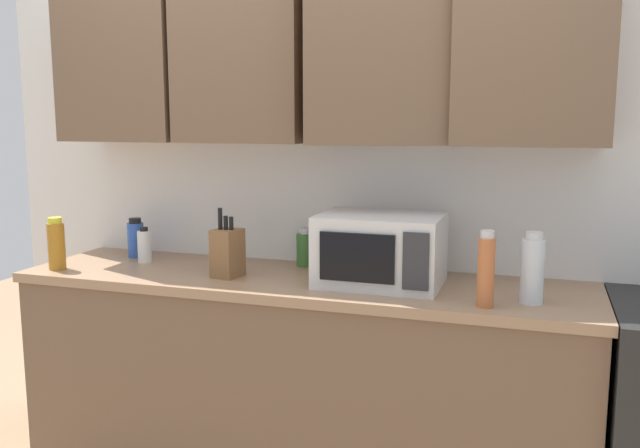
{
  "coord_description": "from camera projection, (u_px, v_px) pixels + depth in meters",
  "views": [
    {
      "loc": [
        0.94,
        -2.86,
        1.55
      ],
      "look_at": [
        0.07,
        -0.25,
        1.12
      ],
      "focal_mm": 37.79,
      "sensor_mm": 36.0,
      "label": 1
    }
  ],
  "objects": [
    {
      "name": "bottle_white_jar",
      "position": [
        145.0,
        246.0,
        3.08
      ],
      "size": [
        0.06,
        0.06,
        0.16
      ],
      "color": "white",
      "rests_on": "counter_run"
    },
    {
      "name": "microwave",
      "position": [
        381.0,
        250.0,
        2.66
      ],
      "size": [
        0.48,
        0.37,
        0.28
      ],
      "color": "silver",
      "rests_on": "counter_run"
    },
    {
      "name": "bottle_blue_cleaner",
      "position": [
        136.0,
        239.0,
        3.19
      ],
      "size": [
        0.08,
        0.08,
        0.19
      ],
      "color": "#2D56B7",
      "rests_on": "counter_run"
    },
    {
      "name": "knife_block",
      "position": [
        227.0,
        252.0,
        2.79
      ],
      "size": [
        0.12,
        0.14,
        0.29
      ],
      "color": "brown",
      "rests_on": "counter_run"
    },
    {
      "name": "bottle_spice_jar",
      "position": [
        486.0,
        270.0,
        2.34
      ],
      "size": [
        0.06,
        0.06,
        0.27
      ],
      "color": "#BC6638",
      "rests_on": "counter_run"
    },
    {
      "name": "bottle_amber_vinegar",
      "position": [
        56.0,
        245.0,
        2.93
      ],
      "size": [
        0.07,
        0.07,
        0.23
      ],
      "color": "#AD701E",
      "rests_on": "counter_run"
    },
    {
      "name": "bottle_clear_tall",
      "position": [
        532.0,
        269.0,
        2.38
      ],
      "size": [
        0.08,
        0.08,
        0.26
      ],
      "color": "silver",
      "rests_on": "counter_run"
    },
    {
      "name": "wall_back_with_cabinets",
      "position": [
        317.0,
        113.0,
        2.91
      ],
      "size": [
        3.25,
        0.49,
        2.6
      ],
      "color": "white",
      "rests_on": "ground_plane"
    },
    {
      "name": "bottle_green_oil",
      "position": [
        305.0,
        249.0,
        3.0
      ],
      "size": [
        0.07,
        0.07,
        0.17
      ],
      "color": "#386B2D",
      "rests_on": "counter_run"
    },
    {
      "name": "counter_run",
      "position": [
        300.0,
        380.0,
        2.87
      ],
      "size": [
        2.38,
        0.63,
        0.9
      ],
      "color": "brown",
      "rests_on": "ground_plane"
    }
  ]
}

